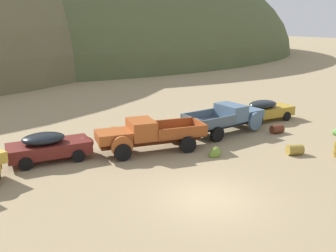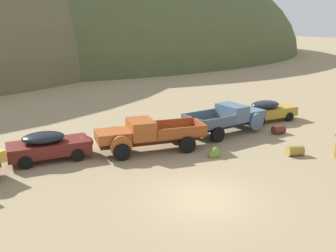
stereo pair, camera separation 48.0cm
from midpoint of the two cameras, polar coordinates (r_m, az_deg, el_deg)
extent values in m
plane|color=#998460|center=(16.52, 5.04, -10.74)|extent=(300.00, 300.00, 0.00)
ellipsoid|color=#4C5633|center=(90.25, -13.67, 10.44)|extent=(109.12, 81.69, 46.82)
cube|color=maroon|center=(21.45, -17.97, -3.22)|extent=(4.52, 2.48, 0.68)
ellipsoid|color=black|center=(21.24, -18.79, -1.78)|extent=(2.46, 1.94, 0.57)
ellipsoid|color=maroon|center=(21.75, -12.98, -2.40)|extent=(1.16, 1.59, 0.61)
cylinder|color=black|center=(20.92, -13.91, -4.37)|extent=(0.70, 0.31, 0.68)
cylinder|color=black|center=(22.61, -14.94, -2.94)|extent=(0.70, 0.31, 0.68)
cylinder|color=black|center=(20.58, -21.15, -5.32)|extent=(0.70, 0.31, 0.68)
cylinder|color=black|center=(22.29, -21.63, -3.79)|extent=(0.70, 0.31, 0.68)
cube|color=#51220D|center=(21.97, -3.21, -2.08)|extent=(5.96, 2.45, 0.36)
cube|color=#A34C1E|center=(21.33, -8.83, -1.51)|extent=(2.24, 2.09, 0.55)
cube|color=#B7B2A8|center=(21.19, -11.14, -1.81)|extent=(0.38, 1.12, 0.44)
cylinder|color=#A34C1E|center=(22.40, -8.69, -1.62)|extent=(1.21, 0.49, 1.20)
cylinder|color=#A34C1E|center=(20.57, -7.54, -3.14)|extent=(1.21, 0.49, 1.20)
cube|color=#A34C1E|center=(21.62, -4.65, -0.45)|extent=(1.82, 2.20, 1.05)
cube|color=black|center=(21.41, -6.25, -0.07)|extent=(0.47, 1.57, 0.59)
cube|color=#97471E|center=(22.41, 0.75, -1.06)|extent=(3.41, 2.70, 0.12)
cube|color=#97471E|center=(23.21, -0.14, 0.39)|extent=(2.91, 0.88, 0.55)
cube|color=#97471E|center=(21.43, 1.71, -0.91)|extent=(2.91, 0.88, 0.55)
cube|color=#97471E|center=(22.86, 4.10, 0.10)|extent=(0.62, 1.95, 0.55)
cylinder|color=black|center=(20.61, -7.48, -3.92)|extent=(1.00, 0.52, 0.96)
cylinder|color=black|center=(23.54, 0.40, -1.31)|extent=(1.00, 0.52, 0.96)
cylinder|color=black|center=(21.71, 2.34, -2.79)|extent=(1.00, 0.52, 0.96)
cube|color=#262D39|center=(25.69, 7.98, 0.39)|extent=(5.48, 1.03, 0.36)
cube|color=slate|center=(26.98, 11.13, 1.98)|extent=(1.73, 1.81, 0.55)
cube|color=#B7B2A8|center=(27.56, 12.28, 2.14)|extent=(0.08, 1.24, 0.44)
cylinder|color=slate|center=(26.20, 12.44, 0.70)|extent=(1.20, 0.18, 1.20)
cylinder|color=slate|center=(27.62, 9.15, 1.63)|extent=(1.20, 0.18, 1.20)
cube|color=slate|center=(25.87, 8.87, 2.08)|extent=(1.27, 2.08, 1.05)
cube|color=black|center=(26.22, 9.78, 2.69)|extent=(0.05, 1.76, 0.59)
cube|color=#4D5B67|center=(24.64, 5.46, 0.40)|extent=(2.77, 2.18, 0.12)
cube|color=#4D5B67|center=(23.78, 7.20, 0.63)|extent=(2.77, 0.11, 0.55)
cube|color=#4D5B67|center=(25.36, 3.87, 1.65)|extent=(2.77, 0.11, 0.55)
cube|color=#4D5B67|center=(23.73, 3.07, 0.70)|extent=(0.10, 2.17, 0.55)
cylinder|color=black|center=(27.73, 9.04, 1.09)|extent=(0.96, 0.28, 0.96)
cylinder|color=black|center=(23.80, 6.80, -1.23)|extent=(0.96, 0.28, 0.96)
cylinder|color=black|center=(25.44, 3.38, -0.05)|extent=(0.96, 0.28, 0.96)
cube|color=#B28928|center=(29.52, 13.89, 2.10)|extent=(4.64, 2.22, 0.68)
ellipsoid|color=black|center=(29.21, 13.58, 3.19)|extent=(2.48, 1.77, 0.57)
ellipsoid|color=#B28928|center=(30.89, 16.65, 2.62)|extent=(1.13, 1.49, 0.61)
cylinder|color=black|center=(29.96, 16.93, 1.41)|extent=(0.70, 0.27, 0.68)
cylinder|color=black|center=(31.14, 14.65, 2.10)|extent=(0.70, 0.27, 0.68)
cylinder|color=black|center=(28.06, 12.97, 0.76)|extent=(0.70, 0.27, 0.68)
cylinder|color=black|center=(29.32, 10.71, 1.52)|extent=(0.70, 0.27, 0.68)
cylinder|color=#5B2819|center=(26.41, 15.50, -0.46)|extent=(0.93, 0.73, 0.56)
cylinder|color=olive|center=(22.49, 17.91, -3.41)|extent=(1.04, 0.90, 0.58)
ellipsoid|color=olive|center=(21.25, 6.09, -4.27)|extent=(0.49, 0.44, 0.48)
ellipsoid|color=olive|center=(21.33, 6.48, -4.02)|extent=(0.65, 0.59, 0.71)
camera|label=1|loc=(0.24, -90.61, -0.17)|focal=40.69mm
camera|label=2|loc=(0.24, 89.39, 0.17)|focal=40.69mm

